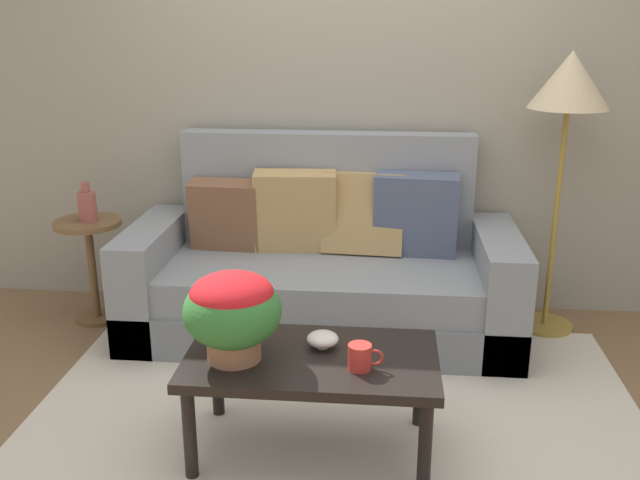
% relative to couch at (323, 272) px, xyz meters
% --- Properties ---
extents(ground_plane, '(14.00, 14.00, 0.00)m').
position_rel_couch_xyz_m(ground_plane, '(0.14, -0.80, -0.35)').
color(ground_plane, brown).
extents(wall_back, '(6.40, 0.12, 2.84)m').
position_rel_couch_xyz_m(wall_back, '(0.14, 0.47, 1.07)').
color(wall_back, gray).
rests_on(wall_back, ground).
extents(area_rug, '(2.79, 1.75, 0.01)m').
position_rel_couch_xyz_m(area_rug, '(0.14, -0.84, -0.34)').
color(area_rug, beige).
rests_on(area_rug, ground).
extents(couch, '(2.16, 0.89, 1.10)m').
position_rel_couch_xyz_m(couch, '(0.00, 0.00, 0.00)').
color(couch, slate).
rests_on(couch, ground).
extents(coffee_table, '(1.02, 0.57, 0.44)m').
position_rel_couch_xyz_m(coffee_table, '(0.06, -1.21, 0.04)').
color(coffee_table, black).
rests_on(coffee_table, ground).
extents(side_table, '(0.39, 0.39, 0.62)m').
position_rel_couch_xyz_m(side_table, '(-1.36, -0.01, 0.08)').
color(side_table, brown).
rests_on(side_table, ground).
extents(floor_lamp, '(0.42, 0.42, 1.58)m').
position_rel_couch_xyz_m(floor_lamp, '(1.29, 0.12, 0.99)').
color(floor_lamp, olive).
rests_on(floor_lamp, ground).
extents(potted_plant, '(0.39, 0.39, 0.36)m').
position_rel_couch_xyz_m(potted_plant, '(-0.24, -1.27, 0.31)').
color(potted_plant, '#A36B4C').
rests_on(potted_plant, coffee_table).
extents(coffee_mug, '(0.14, 0.09, 0.10)m').
position_rel_couch_xyz_m(coffee_mug, '(0.26, -1.31, 0.15)').
color(coffee_mug, red).
rests_on(coffee_mug, coffee_table).
extents(snack_bowl, '(0.13, 0.13, 0.07)m').
position_rel_couch_xyz_m(snack_bowl, '(0.10, -1.14, 0.13)').
color(snack_bowl, silver).
rests_on(snack_bowl, coffee_table).
extents(table_vase, '(0.10, 0.10, 0.23)m').
position_rel_couch_xyz_m(table_vase, '(-1.35, -0.02, 0.37)').
color(table_vase, '#934C42').
rests_on(table_vase, side_table).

